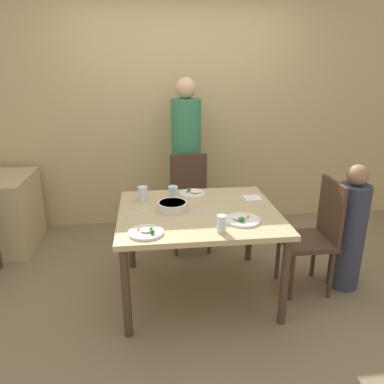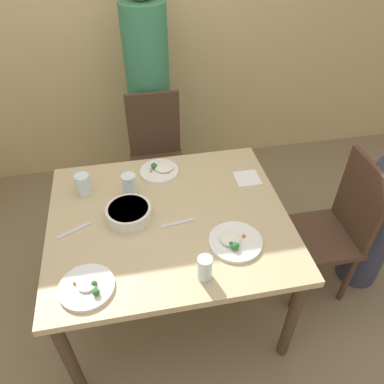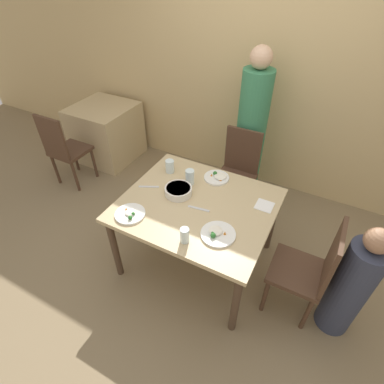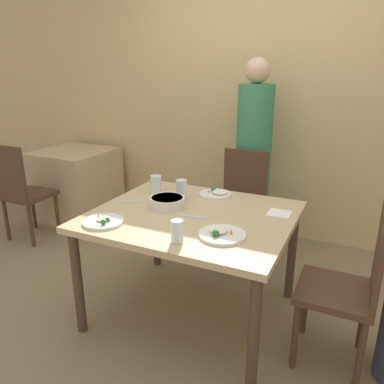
{
  "view_description": "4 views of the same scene",
  "coord_description": "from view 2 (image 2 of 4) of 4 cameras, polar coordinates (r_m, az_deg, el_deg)",
  "views": [
    {
      "loc": [
        -0.38,
        -2.69,
        1.83
      ],
      "look_at": [
        -0.06,
        -0.1,
        0.93
      ],
      "focal_mm": 35.0,
      "sensor_mm": 36.0,
      "label": 1
    },
    {
      "loc": [
        -0.15,
        -1.39,
        2.11
      ],
      "look_at": [
        0.14,
        0.07,
        0.83
      ],
      "focal_mm": 35.0,
      "sensor_mm": 36.0,
      "label": 2
    },
    {
      "loc": [
        0.82,
        -1.65,
        2.39
      ],
      "look_at": [
        -0.05,
        -0.01,
        0.84
      ],
      "focal_mm": 28.0,
      "sensor_mm": 36.0,
      "label": 3
    },
    {
      "loc": [
        0.94,
        -1.99,
        1.61
      ],
      "look_at": [
        0.02,
        -0.05,
        0.89
      ],
      "focal_mm": 35.0,
      "sensor_mm": 36.0,
      "label": 4
    }
  ],
  "objects": [
    {
      "name": "plate_rice_adult",
      "position": [
        1.83,
        6.5,
        -7.46
      ],
      "size": [
        0.26,
        0.26,
        0.06
      ],
      "color": "white",
      "rests_on": "dining_table"
    },
    {
      "name": "spoon_steel",
      "position": [
        1.92,
        -2.21,
        -4.7
      ],
      "size": [
        0.18,
        0.04,
        0.01
      ],
      "color": "silver",
      "rests_on": "dining_table"
    },
    {
      "name": "person_child",
      "position": [
        2.53,
        26.45,
        -4.19
      ],
      "size": [
        0.26,
        0.26,
        1.08
      ],
      "color": "#33384C",
      "rests_on": "ground_plane"
    },
    {
      "name": "bowl_curry",
      "position": [
        1.96,
        -9.6,
        -3.11
      ],
      "size": [
        0.23,
        0.23,
        0.07
      ],
      "color": "silver",
      "rests_on": "dining_table"
    },
    {
      "name": "plate_noodles",
      "position": [
        1.72,
        -15.7,
        -13.75
      ],
      "size": [
        0.24,
        0.24,
        0.05
      ],
      "color": "white",
      "rests_on": "dining_table"
    },
    {
      "name": "glass_water_short",
      "position": [
        2.14,
        -16.22,
        1.12
      ],
      "size": [
        0.08,
        0.08,
        0.12
      ],
      "color": "silver",
      "rests_on": "dining_table"
    },
    {
      "name": "napkin_folded",
      "position": [
        2.22,
        8.42,
        2.09
      ],
      "size": [
        0.14,
        0.14,
        0.01
      ],
      "color": "white",
      "rests_on": "dining_table"
    },
    {
      "name": "ground_plane",
      "position": [
        2.53,
        -2.88,
        -15.69
      ],
      "size": [
        10.0,
        10.0,
        0.0
      ],
      "primitive_type": "plane",
      "color": "#847051"
    },
    {
      "name": "dining_table",
      "position": [
        2.02,
        -3.5,
        -5.37
      ],
      "size": [
        1.24,
        1.07,
        0.73
      ],
      "color": "tan",
      "rests_on": "ground_plane"
    },
    {
      "name": "wall_back",
      "position": [
        3.06,
        -8.82,
        26.06
      ],
      "size": [
        10.0,
        0.06,
        2.7
      ],
      "color": "tan",
      "rests_on": "ground_plane"
    },
    {
      "name": "plate_rice_child",
      "position": [
        2.24,
        -4.81,
        3.35
      ],
      "size": [
        0.23,
        0.23,
        0.05
      ],
      "color": "white",
      "rests_on": "dining_table"
    },
    {
      "name": "glass_water_center",
      "position": [
        2.06,
        -9.49,
        0.93
      ],
      "size": [
        0.08,
        0.08,
        0.14
      ],
      "color": "silver",
      "rests_on": "dining_table"
    },
    {
      "name": "person_adult",
      "position": [
        2.91,
        -6.48,
        13.75
      ],
      "size": [
        0.31,
        0.31,
        1.7
      ],
      "color": "#387F56",
      "rests_on": "ground_plane"
    },
    {
      "name": "glass_water_tall",
      "position": [
        1.66,
        1.96,
        -11.48
      ],
      "size": [
        0.07,
        0.07,
        0.12
      ],
      "color": "silver",
      "rests_on": "dining_table"
    },
    {
      "name": "chair_child_spot",
      "position": [
        2.36,
        20.7,
        -5.07
      ],
      "size": [
        0.4,
        0.4,
        0.95
      ],
      "rotation": [
        0.0,
        0.0,
        -1.57
      ],
      "color": "#4C3323",
      "rests_on": "ground_plane"
    },
    {
      "name": "fork_steel",
      "position": [
        1.98,
        -17.48,
        -5.57
      ],
      "size": [
        0.17,
        0.1,
        0.01
      ],
      "color": "silver",
      "rests_on": "dining_table"
    },
    {
      "name": "chair_adult_spot",
      "position": [
        2.78,
        -5.34,
        5.57
      ],
      "size": [
        0.4,
        0.4,
        0.95
      ],
      "color": "#4C3323",
      "rests_on": "ground_plane"
    }
  ]
}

